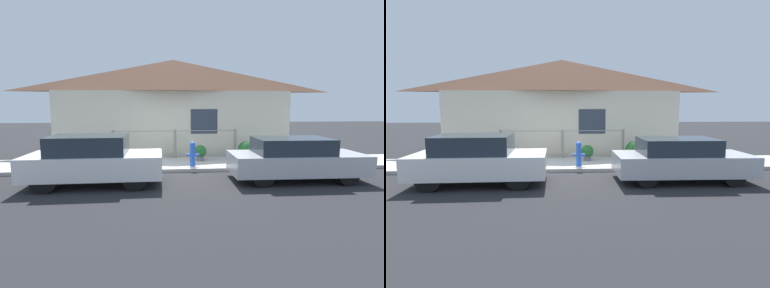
% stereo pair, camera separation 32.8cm
% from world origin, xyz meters
% --- Properties ---
extents(ground_plane, '(60.00, 60.00, 0.00)m').
position_xyz_m(ground_plane, '(0.00, 0.00, 0.00)').
color(ground_plane, '#262628').
extents(sidewalk, '(24.00, 2.26, 0.12)m').
position_xyz_m(sidewalk, '(0.00, 1.13, 0.06)').
color(sidewalk, '#B2AFA8').
rests_on(sidewalk, ground_plane).
extents(house, '(10.14, 2.23, 4.15)m').
position_xyz_m(house, '(0.00, 3.66, 3.26)').
color(house, beige).
rests_on(house, ground_plane).
extents(fence, '(4.90, 0.10, 1.13)m').
position_xyz_m(fence, '(0.00, 2.11, 0.74)').
color(fence, gray).
rests_on(fence, sidewalk).
extents(car_left, '(3.66, 1.73, 1.37)m').
position_xyz_m(car_left, '(-2.35, -1.28, 0.69)').
color(car_left, white).
rests_on(car_left, ground_plane).
extents(car_right, '(3.85, 1.67, 1.25)m').
position_xyz_m(car_right, '(3.37, -1.27, 0.63)').
color(car_right, '#B7B7BC').
rests_on(car_right, ground_plane).
extents(fire_hydrant, '(0.44, 0.20, 0.85)m').
position_xyz_m(fire_hydrant, '(0.54, 0.47, 0.56)').
color(fire_hydrant, blue).
rests_on(fire_hydrant, sidewalk).
extents(potted_plant_near_hydrant, '(0.47, 0.47, 0.59)m').
position_xyz_m(potted_plant_near_hydrant, '(0.92, 1.49, 0.44)').
color(potted_plant_near_hydrant, slate).
rests_on(potted_plant_near_hydrant, sidewalk).
extents(potted_plant_by_fence, '(0.57, 0.57, 0.71)m').
position_xyz_m(potted_plant_by_fence, '(-2.65, 1.25, 0.52)').
color(potted_plant_by_fence, brown).
rests_on(potted_plant_by_fence, sidewalk).
extents(potted_plant_corner, '(0.59, 0.59, 0.71)m').
position_xyz_m(potted_plant_corner, '(2.65, 1.42, 0.51)').
color(potted_plant_corner, slate).
rests_on(potted_plant_corner, sidewalk).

